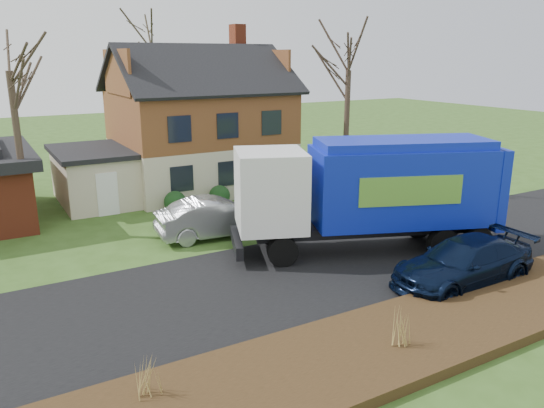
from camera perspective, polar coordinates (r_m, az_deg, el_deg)
ground at (r=18.97m, az=3.27°, el=-7.53°), size 120.00×120.00×0.00m
road at (r=18.97m, az=3.27°, el=-7.51°), size 80.00×7.00×0.02m
mulch_verge at (r=15.21m, az=14.53°, el=-13.62°), size 80.00×3.50×0.30m
main_house at (r=30.75m, az=-8.62°, el=9.06°), size 12.95×8.95×9.26m
garbage_truck at (r=20.84m, az=10.89°, el=1.73°), size 10.60×6.29×4.42m
silver_sedan at (r=22.66m, az=-6.00°, el=-1.44°), size 5.22×2.22×1.68m
navy_wagon at (r=18.97m, az=19.89°, el=-5.95°), size 5.37×2.19×1.56m
tree_front_west at (r=24.30m, az=-26.73°, el=15.06°), size 3.22×3.22×9.57m
tree_front_east at (r=30.12m, az=8.32°, el=16.10°), size 3.45×3.45×9.57m
tree_back at (r=36.86m, az=-12.88°, el=17.52°), size 3.37×3.37×10.68m
grass_clump_west at (r=12.35m, az=-13.19°, el=-17.66°), size 0.34×0.28×0.91m
grass_clump_mid at (r=14.24m, az=13.70°, el=-12.75°), size 0.35×0.29×0.98m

